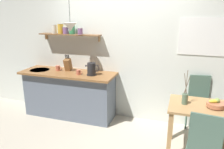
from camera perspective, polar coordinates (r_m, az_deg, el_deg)
ground_plane at (r=4.00m, az=0.26°, el=-14.29°), size 14.00×14.00×0.00m
back_wall at (r=4.08m, az=5.87°, el=6.54°), size 6.80×0.11×2.70m
kitchen_counter at (r=4.43m, az=-10.90°, el=-4.88°), size 1.83×0.63×0.90m
wall_shelf at (r=4.35m, az=-11.43°, el=10.84°), size 1.24×0.20×0.32m
dining_table at (r=3.39m, az=22.10°, el=-9.63°), size 0.90×0.67×0.76m
dining_chair_near at (r=2.84m, az=22.58°, el=-17.02°), size 0.44×0.45×0.98m
dining_chair_far at (r=4.01m, az=21.54°, el=-6.91°), size 0.45×0.48×0.99m
fruit_bowl at (r=3.34m, az=25.12°, el=-6.94°), size 0.24×0.24×0.13m
twig_vase at (r=3.28m, az=18.27°, el=-5.78°), size 0.08×0.08×0.49m
electric_kettle at (r=3.99m, az=-5.26°, el=1.41°), size 0.27×0.18×0.25m
knife_block at (r=4.34m, az=-11.29°, el=2.58°), size 0.11×0.17×0.32m
coffee_mug_by_sink at (r=4.42m, az=-13.73°, el=1.61°), size 0.13×0.08×0.10m
coffee_mug_spare at (r=4.07m, az=-8.61°, el=0.60°), size 0.12×0.08×0.09m
pendant_lamp at (r=3.95m, az=-10.70°, el=12.03°), size 0.24×0.24×0.66m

